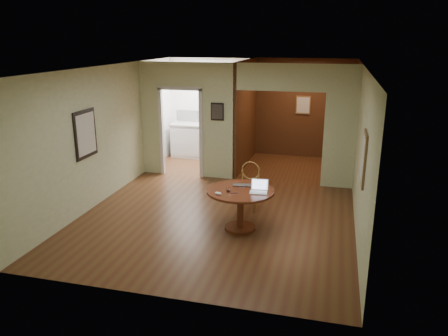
% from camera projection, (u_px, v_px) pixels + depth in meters
% --- Properties ---
extents(floor, '(5.00, 5.00, 0.00)m').
position_uv_depth(floor, '(214.00, 221.00, 7.99)').
color(floor, '#4E2716').
rests_on(floor, ground).
extents(room_shell, '(5.20, 7.50, 5.00)m').
position_uv_depth(room_shell, '(229.00, 121.00, 10.60)').
color(room_shell, silver).
rests_on(room_shell, ground).
extents(dining_table, '(1.16, 1.16, 0.73)m').
position_uv_depth(dining_table, '(240.00, 200.00, 7.52)').
color(dining_table, brown).
rests_on(dining_table, ground).
extents(chair, '(0.42, 0.42, 0.95)m').
position_uv_depth(chair, '(249.00, 184.00, 8.41)').
color(chair, olive).
rests_on(chair, ground).
extents(open_laptop, '(0.31, 0.28, 0.21)m').
position_uv_depth(open_laptop, '(259.00, 188.00, 7.37)').
color(open_laptop, white).
rests_on(open_laptop, dining_table).
extents(closed_laptop, '(0.37, 0.27, 0.03)m').
position_uv_depth(closed_laptop, '(242.00, 186.00, 7.62)').
color(closed_laptop, '#A5A5AA').
rests_on(closed_laptop, dining_table).
extents(mouse, '(0.14, 0.10, 0.05)m').
position_uv_depth(mouse, '(218.00, 193.00, 7.23)').
color(mouse, white).
rests_on(mouse, dining_table).
extents(wine_glass, '(0.08, 0.08, 0.09)m').
position_uv_depth(wine_glass, '(228.00, 189.00, 7.36)').
color(wine_glass, white).
rests_on(wine_glass, dining_table).
extents(pen, '(0.12, 0.04, 0.01)m').
position_uv_depth(pen, '(234.00, 193.00, 7.31)').
color(pen, '#0B1453').
rests_on(pen, dining_table).
extents(kitchen_cabinet, '(2.06, 0.60, 0.94)m').
position_uv_depth(kitchen_cabinet, '(208.00, 141.00, 12.07)').
color(kitchen_cabinet, silver).
rests_on(kitchen_cabinet, ground).
extents(grocery_bag, '(0.36, 0.31, 0.34)m').
position_uv_depth(grocery_bag, '(222.00, 119.00, 11.79)').
color(grocery_bag, '#CDB296').
rests_on(grocery_bag, kitchen_cabinet).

